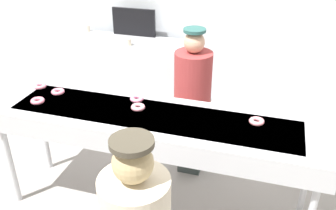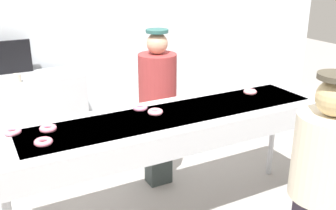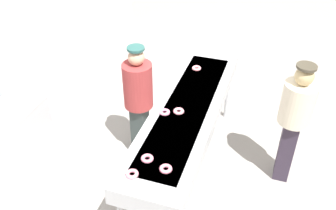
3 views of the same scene
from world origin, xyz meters
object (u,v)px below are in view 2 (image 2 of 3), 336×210
prep_counter (13,118)px  paper_cup_0 (17,78)px  strawberry_donut_3 (43,142)px  strawberry_donut_5 (140,108)px  menu_display (3,58)px  fryer_conveyor (175,125)px  customer_waiting (321,185)px  strawberry_donut_0 (12,132)px  strawberry_donut_4 (250,92)px  strawberry_donut_2 (48,128)px  strawberry_donut_1 (155,112)px  worker_baker (158,99)px

prep_counter → paper_cup_0: (0.08, -0.21, 0.52)m
strawberry_donut_3 → prep_counter: 2.19m
strawberry_donut_5 → menu_display: 2.20m
fryer_conveyor → customer_waiting: bearing=-75.0°
strawberry_donut_5 → prep_counter: (-0.82, 1.82, -0.59)m
paper_cup_0 → strawberry_donut_0: bearing=-98.4°
menu_display → strawberry_donut_4: bearing=-48.4°
strawberry_donut_2 → menu_display: (-0.07, 2.11, 0.08)m
strawberry_donut_4 → prep_counter: size_ratio=0.07×
strawberry_donut_1 → customer_waiting: size_ratio=0.07×
fryer_conveyor → worker_baker: bearing=75.0°
strawberry_donut_1 → strawberry_donut_3: size_ratio=1.00×
paper_cup_0 → strawberry_donut_1: bearing=-65.1°
strawberry_donut_3 → menu_display: bearing=89.9°
strawberry_donut_3 → strawberry_donut_5: size_ratio=1.00×
paper_cup_0 → menu_display: (-0.08, 0.42, 0.15)m
strawberry_donut_2 → strawberry_donut_5: same height
strawberry_donut_5 → strawberry_donut_2: bearing=-173.9°
strawberry_donut_5 → strawberry_donut_3: bearing=-160.6°
strawberry_donut_0 → strawberry_donut_5: size_ratio=1.00×
strawberry_donut_0 → strawberry_donut_4: bearing=-2.0°
fryer_conveyor → strawberry_donut_5: strawberry_donut_5 is taller
worker_baker → customer_waiting: customer_waiting is taller
strawberry_donut_3 → customer_waiting: 1.76m
strawberry_donut_1 → worker_baker: (0.33, 0.63, -0.14)m
strawberry_donut_5 → strawberry_donut_4: bearing=-4.9°
strawberry_donut_1 → strawberry_donut_0: bearing=173.3°
strawberry_donut_3 → strawberry_donut_2: bearing=70.9°
strawberry_donut_4 → strawberry_donut_5: same height
strawberry_donut_3 → worker_baker: (1.23, 0.78, -0.14)m
strawberry_donut_3 → strawberry_donut_5: (0.83, 0.29, 0.00)m
strawberry_donut_3 → strawberry_donut_5: 0.88m
strawberry_donut_4 → worker_baker: bearing=139.0°
strawberry_donut_5 → customer_waiting: size_ratio=0.07×
strawberry_donut_2 → customer_waiting: 1.85m
strawberry_donut_5 → prep_counter: size_ratio=0.07×
fryer_conveyor → paper_cup_0: (-0.96, 1.81, 0.06)m
strawberry_donut_1 → prep_counter: strawberry_donut_1 is taller
strawberry_donut_1 → customer_waiting: 1.35m
menu_display → paper_cup_0: bearing=-79.5°
fryer_conveyor → menu_display: bearing=115.0°
fryer_conveyor → strawberry_donut_2: 0.99m
strawberry_donut_0 → customer_waiting: 2.06m
strawberry_donut_2 → customer_waiting: (1.29, -1.32, -0.12)m
strawberry_donut_1 → strawberry_donut_3: (-0.90, -0.15, 0.00)m
prep_counter → strawberry_donut_3: bearing=-90.1°
strawberry_donut_3 → menu_display: size_ratio=0.19×
strawberry_donut_3 → customer_waiting: bearing=-39.1°
strawberry_donut_4 → worker_baker: 0.89m
customer_waiting → paper_cup_0: customer_waiting is taller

